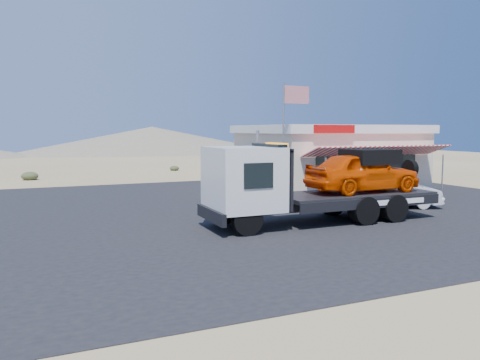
{
  "coord_description": "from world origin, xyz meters",
  "views": [
    {
      "loc": [
        -6.89,
        -16.69,
        3.59
      ],
      "look_at": [
        0.93,
        1.37,
        1.5
      ],
      "focal_mm": 35.0,
      "sensor_mm": 36.0,
      "label": 1
    }
  ],
  "objects_px": {
    "tow_truck": "(317,180)",
    "white_sedan": "(390,192)",
    "jerky_store": "(328,155)",
    "flagpole": "(287,127)"
  },
  "relations": [
    {
      "from": "flagpole",
      "to": "jerky_store",
      "type": "bearing_deg",
      "value": 38.79
    },
    {
      "from": "tow_truck",
      "to": "white_sedan",
      "type": "xyz_separation_m",
      "value": [
        5.1,
        1.67,
        -0.92
      ]
    },
    {
      "from": "tow_truck",
      "to": "flagpole",
      "type": "xyz_separation_m",
      "value": [
        1.9,
        5.82,
        2.09
      ]
    },
    {
      "from": "tow_truck",
      "to": "white_sedan",
      "type": "distance_m",
      "value": 5.44
    },
    {
      "from": "tow_truck",
      "to": "white_sedan",
      "type": "bearing_deg",
      "value": 18.11
    },
    {
      "from": "flagpole",
      "to": "white_sedan",
      "type": "bearing_deg",
      "value": -52.43
    },
    {
      "from": "jerky_store",
      "to": "flagpole",
      "type": "xyz_separation_m",
      "value": [
        -5.57,
        -4.47,
        1.77
      ]
    },
    {
      "from": "jerky_store",
      "to": "flagpole",
      "type": "height_order",
      "value": "flagpole"
    },
    {
      "from": "jerky_store",
      "to": "flagpole",
      "type": "distance_m",
      "value": 7.36
    },
    {
      "from": "jerky_store",
      "to": "white_sedan",
      "type": "bearing_deg",
      "value": -105.35
    }
  ]
}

